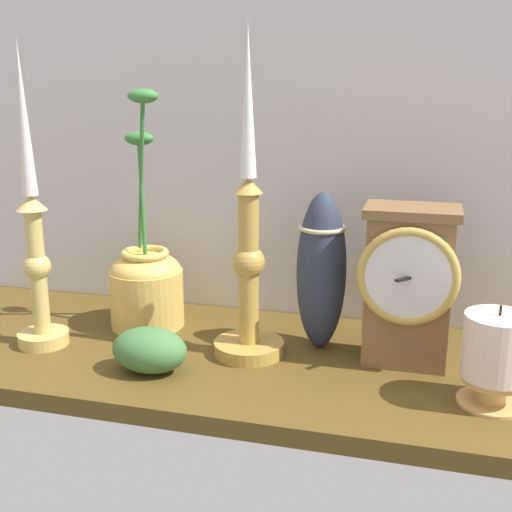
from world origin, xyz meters
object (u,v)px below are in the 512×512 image
Objects in this scene: pillar_candle_front at (496,356)px; tall_ceramic_vase at (321,271)px; mantel_clock at (408,284)px; candlestick_tall_center at (35,246)px; candlestick_tall_left at (249,263)px; brass_vase_jar at (146,282)px.

tall_ceramic_vase is (-22.24, 11.47, 5.12)cm from pillar_candle_front.
candlestick_tall_center is (-49.74, -7.11, 3.44)cm from mantel_clock.
mantel_clock is 11.98cm from tall_ceramic_vase.
candlestick_tall_left reaches higher than pillar_candle_front.
pillar_candle_front is 0.55× the size of tall_ceramic_vase.
candlestick_tall_center is at bearing -165.97° from tall_ceramic_vase.
candlestick_tall_center is 60.85cm from pillar_candle_front.
tall_ceramic_vase is (26.73, -1.20, 4.20)cm from brass_vase_jar.
brass_vase_jar reaches higher than tall_ceramic_vase.
mantel_clock is 1.74× the size of pillar_candle_front.
candlestick_tall_center is at bearing 178.12° from pillar_candle_front.
candlestick_tall_left is 19.86cm from brass_vase_jar.
candlestick_tall_left is at bearing -19.61° from brass_vase_jar.
tall_ceramic_vase is at bearing 14.03° from candlestick_tall_center.
mantel_clock is 0.50× the size of candlestick_tall_center.
mantel_clock is 0.96× the size of tall_ceramic_vase.
candlestick_tall_left reaches higher than brass_vase_jar.
mantel_clock is 0.48× the size of candlestick_tall_left.
mantel_clock is 14.73cm from pillar_candle_front.
pillar_candle_front is at bearing -1.88° from candlestick_tall_center.
mantel_clock is 20.92cm from candlestick_tall_left.
pillar_candle_front is 25.54cm from tall_ceramic_vase.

